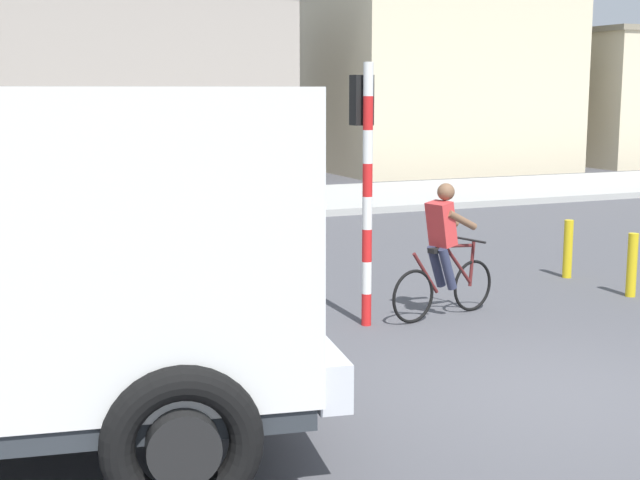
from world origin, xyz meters
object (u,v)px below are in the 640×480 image
at_px(traffic_light_pole, 365,157).
at_px(bollard_far, 568,249).
at_px(bollard_near, 632,265).
at_px(cyclist, 444,251).

relative_size(traffic_light_pole, bollard_far, 3.56).
bearing_deg(bollard_near, cyclist, 179.40).
xyz_separation_m(traffic_light_pole, bollard_far, (4.11, 1.28, -1.62)).
bearing_deg(traffic_light_pole, bollard_near, -1.71).
height_order(traffic_light_pole, bollard_near, traffic_light_pole).
height_order(cyclist, bollard_far, cyclist).
height_order(cyclist, bollard_near, cyclist).
distance_m(cyclist, bollard_far, 3.35).
height_order(traffic_light_pole, bollard_far, traffic_light_pole).
xyz_separation_m(cyclist, bollard_far, (3.03, 1.37, -0.41)).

